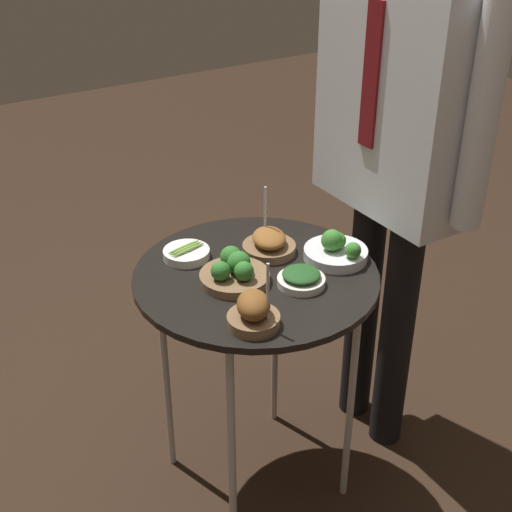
{
  "coord_description": "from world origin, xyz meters",
  "views": [
    {
      "loc": [
        1.3,
        -0.81,
        1.66
      ],
      "look_at": [
        0.0,
        0.0,
        0.77
      ],
      "focal_mm": 50.0,
      "sensor_mm": 36.0,
      "label": 1
    }
  ],
  "objects_px": {
    "bowl_roast_far_rim": "(269,243)",
    "bowl_spinach_near_rim": "(301,278)",
    "bowl_asparagus_back_left": "(186,253)",
    "bowl_broccoli_mid_left": "(234,271)",
    "bowl_roast_front_center": "(254,312)",
    "bowl_broccoli_back_right": "(336,250)",
    "serving_cart": "(256,293)",
    "waiter_figure": "(400,126)"
  },
  "relations": [
    {
      "from": "bowl_roast_far_rim",
      "to": "bowl_spinach_near_rim",
      "type": "height_order",
      "value": "bowl_roast_far_rim"
    },
    {
      "from": "bowl_roast_far_rim",
      "to": "bowl_asparagus_back_left",
      "type": "bearing_deg",
      "value": -114.46
    },
    {
      "from": "bowl_asparagus_back_left",
      "to": "bowl_broccoli_mid_left",
      "type": "bearing_deg",
      "value": 15.68
    },
    {
      "from": "bowl_roast_far_rim",
      "to": "bowl_broccoli_mid_left",
      "type": "bearing_deg",
      "value": -62.91
    },
    {
      "from": "bowl_roast_far_rim",
      "to": "bowl_roast_front_center",
      "type": "xyz_separation_m",
      "value": [
        0.26,
        -0.21,
        0.01
      ]
    },
    {
      "from": "bowl_spinach_near_rim",
      "to": "bowl_broccoli_back_right",
      "type": "relative_size",
      "value": 0.71
    },
    {
      "from": "bowl_roast_front_center",
      "to": "serving_cart",
      "type": "bearing_deg",
      "value": 146.68
    },
    {
      "from": "bowl_roast_far_rim",
      "to": "waiter_figure",
      "type": "bearing_deg",
      "value": 80.14
    },
    {
      "from": "bowl_roast_far_rim",
      "to": "bowl_broccoli_mid_left",
      "type": "xyz_separation_m",
      "value": [
        0.08,
        -0.15,
        0.0
      ]
    },
    {
      "from": "bowl_asparagus_back_left",
      "to": "bowl_roast_front_center",
      "type": "relative_size",
      "value": 0.72
    },
    {
      "from": "bowl_broccoli_back_right",
      "to": "waiter_figure",
      "type": "xyz_separation_m",
      "value": [
        -0.06,
        0.23,
        0.28
      ]
    },
    {
      "from": "serving_cart",
      "to": "bowl_roast_front_center",
      "type": "relative_size",
      "value": 4.28
    },
    {
      "from": "bowl_roast_far_rim",
      "to": "waiter_figure",
      "type": "distance_m",
      "value": 0.46
    },
    {
      "from": "bowl_broccoli_mid_left",
      "to": "waiter_figure",
      "type": "distance_m",
      "value": 0.58
    },
    {
      "from": "bowl_asparagus_back_left",
      "to": "bowl_spinach_near_rim",
      "type": "bearing_deg",
      "value": 33.7
    },
    {
      "from": "bowl_broccoli_mid_left",
      "to": "bowl_roast_front_center",
      "type": "relative_size",
      "value": 1.03
    },
    {
      "from": "bowl_roast_far_rim",
      "to": "bowl_spinach_near_rim",
      "type": "bearing_deg",
      "value": -6.59
    },
    {
      "from": "bowl_broccoli_mid_left",
      "to": "bowl_spinach_near_rim",
      "type": "xyz_separation_m",
      "value": [
        0.1,
        0.13,
        -0.01
      ]
    },
    {
      "from": "bowl_asparagus_back_left",
      "to": "waiter_figure",
      "type": "height_order",
      "value": "waiter_figure"
    },
    {
      "from": "bowl_roast_far_rim",
      "to": "bowl_asparagus_back_left",
      "type": "relative_size",
      "value": 1.42
    },
    {
      "from": "serving_cart",
      "to": "bowl_asparagus_back_left",
      "type": "bearing_deg",
      "value": -145.08
    },
    {
      "from": "serving_cart",
      "to": "waiter_figure",
      "type": "bearing_deg",
      "value": 91.12
    },
    {
      "from": "bowl_roast_front_center",
      "to": "bowl_broccoli_back_right",
      "type": "xyz_separation_m",
      "value": [
        -0.14,
        0.34,
        -0.01
      ]
    },
    {
      "from": "bowl_spinach_near_rim",
      "to": "bowl_roast_far_rim",
      "type": "bearing_deg",
      "value": 173.41
    },
    {
      "from": "bowl_roast_front_center",
      "to": "waiter_figure",
      "type": "bearing_deg",
      "value": 109.01
    },
    {
      "from": "bowl_roast_front_center",
      "to": "waiter_figure",
      "type": "xyz_separation_m",
      "value": [
        -0.2,
        0.57,
        0.27
      ]
    },
    {
      "from": "serving_cart",
      "to": "bowl_spinach_near_rim",
      "type": "xyz_separation_m",
      "value": [
        0.11,
        0.07,
        0.08
      ]
    },
    {
      "from": "bowl_broccoli_mid_left",
      "to": "bowl_broccoli_back_right",
      "type": "xyz_separation_m",
      "value": [
        0.05,
        0.28,
        -0.0
      ]
    },
    {
      "from": "bowl_broccoli_back_right",
      "to": "serving_cart",
      "type": "bearing_deg",
      "value": -103.49
    },
    {
      "from": "serving_cart",
      "to": "bowl_roast_front_center",
      "type": "distance_m",
      "value": 0.24
    },
    {
      "from": "serving_cart",
      "to": "waiter_figure",
      "type": "xyz_separation_m",
      "value": [
        -0.01,
        0.45,
        0.36
      ]
    },
    {
      "from": "serving_cart",
      "to": "bowl_asparagus_back_left",
      "type": "xyz_separation_m",
      "value": [
        -0.16,
        -0.11,
        0.07
      ]
    },
    {
      "from": "bowl_asparagus_back_left",
      "to": "bowl_broccoli_back_right",
      "type": "bearing_deg",
      "value": 56.86
    },
    {
      "from": "bowl_spinach_near_rim",
      "to": "bowl_broccoli_back_right",
      "type": "xyz_separation_m",
      "value": [
        -0.05,
        0.15,
        0.01
      ]
    },
    {
      "from": "bowl_roast_far_rim",
      "to": "bowl_broccoli_mid_left",
      "type": "height_order",
      "value": "bowl_roast_far_rim"
    },
    {
      "from": "serving_cart",
      "to": "bowl_roast_far_rim",
      "type": "relative_size",
      "value": 4.18
    },
    {
      "from": "bowl_broccoli_mid_left",
      "to": "waiter_figure",
      "type": "xyz_separation_m",
      "value": [
        -0.01,
        0.51,
        0.27
      ]
    },
    {
      "from": "bowl_broccoli_mid_left",
      "to": "bowl_broccoli_back_right",
      "type": "bearing_deg",
      "value": 80.75
    },
    {
      "from": "bowl_roast_far_rim",
      "to": "bowl_asparagus_back_left",
      "type": "xyz_separation_m",
      "value": [
        -0.09,
        -0.2,
        -0.01
      ]
    },
    {
      "from": "serving_cart",
      "to": "bowl_broccoli_mid_left",
      "type": "bearing_deg",
      "value": -85.05
    },
    {
      "from": "bowl_broccoli_mid_left",
      "to": "bowl_spinach_near_rim",
      "type": "relative_size",
      "value": 1.47
    },
    {
      "from": "bowl_broccoli_mid_left",
      "to": "bowl_asparagus_back_left",
      "type": "height_order",
      "value": "bowl_broccoli_mid_left"
    }
  ]
}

